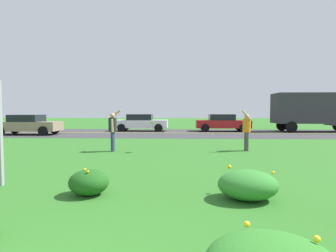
# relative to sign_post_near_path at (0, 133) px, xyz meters

# --- Properties ---
(ground_plane) EXTENTS (120.00, 120.00, 0.00)m
(ground_plane) POSITION_rel_sign_post_near_path_xyz_m (2.98, 5.29, -1.20)
(ground_plane) COLOR #2D6B23
(highway_strip) EXTENTS (120.00, 9.12, 0.01)m
(highway_strip) POSITION_rel_sign_post_near_path_xyz_m (2.98, 15.66, -1.20)
(highway_strip) COLOR #38383A
(highway_strip) RESTS_ON ground
(highway_center_stripe) EXTENTS (120.00, 0.16, 0.00)m
(highway_center_stripe) POSITION_rel_sign_post_near_path_xyz_m (2.98, 15.66, -1.19)
(highway_center_stripe) COLOR yellow
(highway_center_stripe) RESTS_ON ground
(daylily_clump_mid_right) EXTENTS (1.15, 0.96, 0.59)m
(daylily_clump_mid_right) POSITION_rel_sign_post_near_path_xyz_m (5.39, -0.74, -0.91)
(daylily_clump_mid_right) COLOR #337F2D
(daylily_clump_mid_right) RESTS_ON ground
(daylily_clump_mid_center) EXTENTS (0.80, 0.76, 0.54)m
(daylily_clump_mid_center) POSITION_rel_sign_post_near_path_xyz_m (2.23, -0.61, -0.94)
(daylily_clump_mid_center) COLOR #1E5619
(daylily_clump_mid_center) RESTS_ON ground
(sign_post_near_path) EXTENTS (0.07, 0.10, 2.40)m
(sign_post_near_path) POSITION_rel_sign_post_near_path_xyz_m (0.00, 0.00, 0.00)
(sign_post_near_path) COLOR #93969B
(sign_post_near_path) RESTS_ON ground
(person_thrower_dark_shirt) EXTENTS (0.48, 0.51, 1.78)m
(person_thrower_dark_shirt) POSITION_rel_sign_post_near_path_xyz_m (1.20, 5.51, -0.22)
(person_thrower_dark_shirt) COLOR #232328
(person_thrower_dark_shirt) RESTS_ON ground
(person_catcher_orange_shirt) EXTENTS (0.44, 0.51, 1.76)m
(person_catcher_orange_shirt) POSITION_rel_sign_post_near_path_xyz_m (6.89, 5.96, -0.25)
(person_catcher_orange_shirt) COLOR orange
(person_catcher_orange_shirt) RESTS_ON ground
(frisbee_lime) EXTENTS (0.28, 0.27, 0.11)m
(frisbee_lime) POSITION_rel_sign_post_near_path_xyz_m (2.92, 5.38, 0.01)
(frisbee_lime) COLOR #8CD133
(car_tan_center_left) EXTENTS (4.50, 2.00, 1.45)m
(car_tan_center_left) POSITION_rel_sign_post_near_path_xyz_m (-7.06, 13.61, -0.46)
(car_tan_center_left) COLOR #937F60
(car_tan_center_left) RESTS_ON ground
(car_white_center_right) EXTENTS (4.50, 2.00, 1.45)m
(car_white_center_right) POSITION_rel_sign_post_near_path_xyz_m (0.62, 17.71, -0.46)
(car_white_center_right) COLOR silver
(car_white_center_right) RESTS_ON ground
(car_red_rightmost) EXTENTS (4.50, 2.00, 1.45)m
(car_red_rightmost) POSITION_rel_sign_post_near_path_xyz_m (7.58, 17.71, -0.46)
(car_red_rightmost) COLOR maroon
(car_red_rightmost) RESTS_ON ground
(box_truck_silver) EXTENTS (6.70, 2.46, 3.20)m
(box_truck_silver) POSITION_rel_sign_post_near_path_xyz_m (15.09, 17.71, 0.61)
(box_truck_silver) COLOR #B7BABF
(box_truck_silver) RESTS_ON ground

